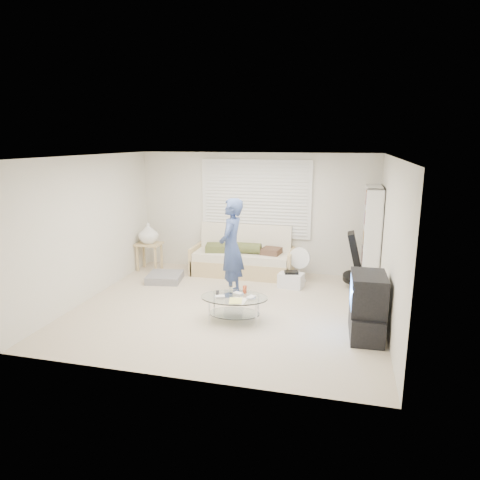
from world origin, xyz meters
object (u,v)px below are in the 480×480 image
(bookshelf, at_px, (371,238))
(coffee_table, at_px, (235,301))
(tv_unit, at_px, (367,307))
(futon_sofa, at_px, (243,258))

(bookshelf, xyz_separation_m, coffee_table, (-2.09, -2.11, -0.65))
(tv_unit, height_order, coffee_table, tv_unit)
(bookshelf, distance_m, coffee_table, 3.04)
(tv_unit, distance_m, coffee_table, 1.97)
(tv_unit, relative_size, coffee_table, 0.83)
(futon_sofa, xyz_separation_m, tv_unit, (2.39, -2.43, 0.11))
(tv_unit, xyz_separation_m, coffee_table, (-1.96, 0.09, -0.14))
(futon_sofa, bearing_deg, bookshelf, -5.25)
(bookshelf, xyz_separation_m, tv_unit, (-0.13, -2.20, -0.52))
(bookshelf, height_order, tv_unit, bookshelf)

